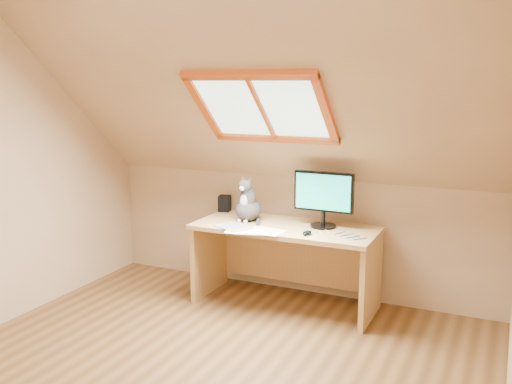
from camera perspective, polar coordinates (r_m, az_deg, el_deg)
The scene contains 10 objects.
ground at distance 3.70m, azimuth -6.38°, elevation -18.33°, with size 3.50×3.50×0.00m, color brown.
room_shell at distance 3.17m, azimuth -7.80°, elevation 4.07°, with size 3.52×3.52×2.41m.
desk at distance 4.70m, azimuth 3.26°, elevation -5.70°, with size 1.47×0.64×0.67m.
monitor at distance 4.50m, azimuth 6.77°, elevation -0.36°, with size 0.48×0.20×0.44m.
cat at distance 4.70m, azimuth -0.81°, elevation -1.25°, with size 0.23×0.27×0.38m.
desk_speaker at distance 5.07m, azimuth -3.16°, elevation -1.14°, with size 0.10×0.10×0.14m, color black.
graphics_tablet at distance 4.51m, azimuth -2.26°, elevation -3.52°, with size 0.27×0.19×0.01m, color #B2B2B7.
mouse at distance 4.31m, azimuth 5.12°, elevation -4.09°, with size 0.06×0.11×0.03m, color black.
papers at distance 4.40m, azimuth 0.19°, elevation -3.93°, with size 0.35×0.30×0.01m.
cables at distance 4.33m, azimuth 8.08°, elevation -4.28°, with size 0.51×0.26×0.01m.
Camera 1 is at (1.69, -2.74, 1.81)m, focal length 40.00 mm.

